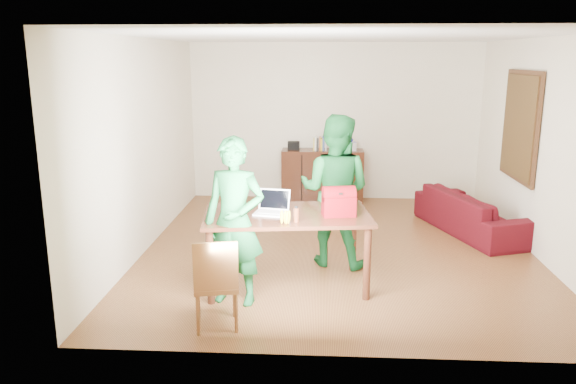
# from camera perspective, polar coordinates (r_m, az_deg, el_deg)

# --- Properties ---
(room) EXTENTS (5.20, 5.70, 2.90)m
(room) POSITION_cam_1_polar(r_m,az_deg,el_deg) (7.28, 5.29, 4.40)
(room) COLOR #462111
(room) RESTS_ON ground
(table) EXTENTS (1.87, 1.19, 0.83)m
(table) POSITION_cam_1_polar(r_m,az_deg,el_deg) (6.06, -0.11, -3.16)
(table) COLOR black
(table) RESTS_ON ground
(chair) EXTENTS (0.47, 0.45, 0.88)m
(chair) POSITION_cam_1_polar(r_m,az_deg,el_deg) (5.35, -7.27, -10.91)
(chair) COLOR brown
(chair) RESTS_ON ground
(person_near) EXTENTS (0.69, 0.52, 1.71)m
(person_near) POSITION_cam_1_polar(r_m,az_deg,el_deg) (5.65, -5.45, -3.01)
(person_near) COLOR #135929
(person_near) RESTS_ON ground
(person_far) EXTENTS (1.05, 0.93, 1.82)m
(person_far) POSITION_cam_1_polar(r_m,az_deg,el_deg) (6.71, 4.78, 0.14)
(person_far) COLOR #145D27
(person_far) RESTS_ON ground
(laptop) EXTENTS (0.38, 0.29, 0.24)m
(laptop) POSITION_cam_1_polar(r_m,az_deg,el_deg) (5.99, -1.76, -1.84)
(laptop) COLOR white
(laptop) RESTS_ON table
(bananas) EXTENTS (0.16, 0.12, 0.05)m
(bananas) POSITION_cam_1_polar(r_m,az_deg,el_deg) (5.65, -0.28, -2.99)
(bananas) COLOR gold
(bananas) RESTS_ON table
(bottle) EXTENTS (0.06, 0.06, 0.17)m
(bottle) POSITION_cam_1_polar(r_m,az_deg,el_deg) (5.69, 0.85, -2.27)
(bottle) COLOR #5B2814
(bottle) RESTS_ON table
(red_bag) EXTENTS (0.37, 0.25, 0.25)m
(red_bag) POSITION_cam_1_polar(r_m,az_deg,el_deg) (5.94, 5.17, -1.23)
(red_bag) COLOR maroon
(red_bag) RESTS_ON table
(sofa) EXTENTS (1.39, 2.13, 0.58)m
(sofa) POSITION_cam_1_polar(r_m,az_deg,el_deg) (8.46, 18.23, -1.99)
(sofa) COLOR #390714
(sofa) RESTS_ON ground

